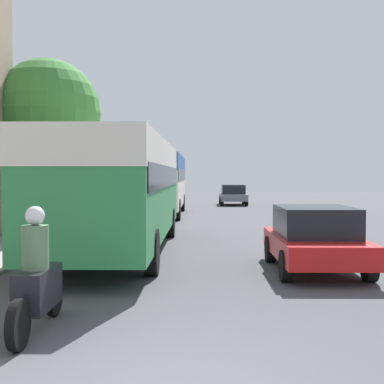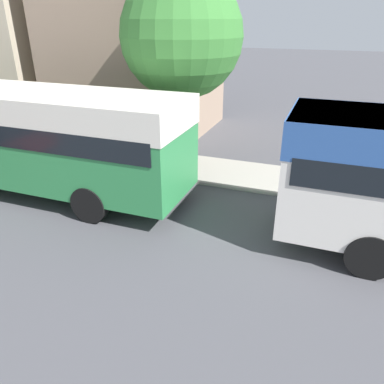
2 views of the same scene
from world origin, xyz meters
name	(u,v)px [view 2 (image 2 of 2)]	position (x,y,z in m)	size (l,w,h in m)	color
building_midblock	(135,3)	(-9.29, 10.21, 5.40)	(6.19, 6.24, 10.80)	gray
bus_lead	(8,125)	(-1.91, 9.66, 1.99)	(2.58, 11.24, 3.06)	#2D8447
street_tree	(182,37)	(-5.21, 13.95, 4.34)	(3.82, 3.82, 6.12)	brown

